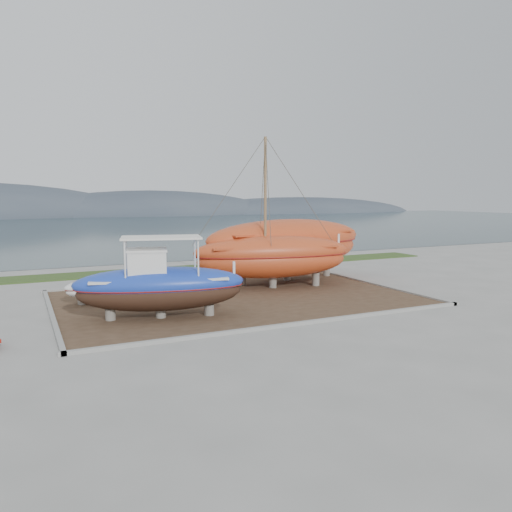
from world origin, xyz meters
name	(u,v)px	position (x,y,z in m)	size (l,w,h in m)	color
ground	(272,315)	(0.00, 0.00, 0.00)	(140.00, 140.00, 0.00)	gray
dirt_patch	(237,298)	(0.00, 4.00, 0.03)	(18.00, 12.00, 0.06)	#422D1E
curb_frame	(237,297)	(0.00, 4.00, 0.07)	(18.60, 12.60, 0.15)	gray
grass_strip	(175,269)	(0.00, 15.50, 0.04)	(44.00, 3.00, 0.08)	#284219
sea	(84,228)	(0.00, 70.00, 0.00)	(260.00, 100.00, 0.04)	#1A3034
mountain_ridge	(59,216)	(0.00, 125.00, 0.00)	(200.00, 36.00, 20.00)	#333D49
blue_caique	(160,278)	(-4.77, 1.51, 1.85)	(7.44, 2.32, 3.59)	#1D3EB5
white_dinghy	(105,290)	(-6.44, 6.04, 0.66)	(4.01, 1.50, 1.20)	white
orange_sailboat	(273,214)	(3.05, 5.80, 4.40)	(9.33, 2.75, 8.67)	#B6401C
orange_bare_hull	(287,251)	(5.05, 7.70, 1.95)	(11.54, 3.46, 3.78)	#B6401C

